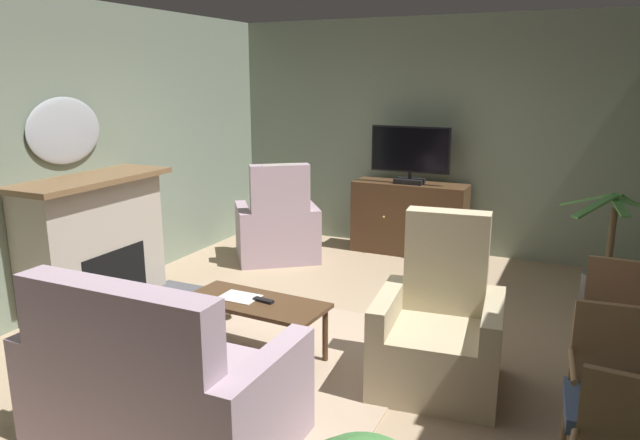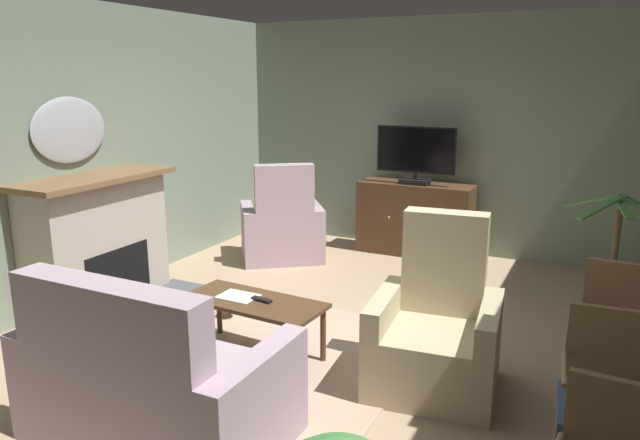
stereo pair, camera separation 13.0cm
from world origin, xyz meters
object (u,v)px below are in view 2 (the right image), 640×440
object	(u,v)px
fireplace	(100,244)
tv_cabinet	(414,221)
cat	(232,300)
folded_newspaper	(238,296)
wall_mirror_oval	(70,130)
armchair_by_fireplace	(282,229)
side_chair_far_end	(612,339)
sofa_floral	(152,386)
potted_plant_leafy_by_curtain	(610,290)
side_chair_nearest_door	(607,399)
television	(416,154)
tv_remote	(262,300)
coffee_table	(254,307)
armchair_near_window	(436,336)

from	to	relation	value
fireplace	tv_cabinet	world-z (taller)	fireplace
cat	folded_newspaper	bearing A→B (deg)	-51.37
wall_mirror_oval	cat	distance (m)	2.15
tv_cabinet	armchair_by_fireplace	distance (m)	1.62
wall_mirror_oval	side_chair_far_end	distance (m)	4.72
sofa_floral	potted_plant_leafy_by_curtain	bearing A→B (deg)	54.57
wall_mirror_oval	side_chair_nearest_door	world-z (taller)	wall_mirror_oval
television	tv_remote	world-z (taller)	television
tv_remote	potted_plant_leafy_by_curtain	distance (m)	3.22
fireplace	side_chair_far_end	xyz separation A→B (m)	(4.34, 0.04, -0.07)
tv_cabinet	side_chair_far_end	bearing A→B (deg)	-52.69
sofa_floral	fireplace	bearing A→B (deg)	142.99
armchair_by_fireplace	side_chair_nearest_door	world-z (taller)	armchair_by_fireplace
coffee_table	side_chair_nearest_door	size ratio (longest dim) A/B	1.18
television	cat	size ratio (longest dim) A/B	1.47
tv_cabinet	coffee_table	distance (m)	3.22
tv_cabinet	coffee_table	world-z (taller)	tv_cabinet
wall_mirror_oval	coffee_table	distance (m)	2.48
folded_newspaper	side_chair_far_end	distance (m)	2.62
sofa_floral	potted_plant_leafy_by_curtain	size ratio (longest dim) A/B	1.37
sofa_floral	potted_plant_leafy_by_curtain	distance (m)	4.12
sofa_floral	side_chair_nearest_door	size ratio (longest dim) A/B	1.61
coffee_table	fireplace	bearing A→B (deg)	171.76
television	side_chair_far_end	bearing A→B (deg)	-52.18
armchair_by_fireplace	tv_cabinet	bearing A→B (deg)	34.42
sofa_floral	cat	world-z (taller)	sofa_floral
fireplace	folded_newspaper	size ratio (longest dim) A/B	5.22
coffee_table	armchair_near_window	xyz separation A→B (m)	(1.36, 0.21, -0.04)
tv_remote	side_chair_nearest_door	size ratio (longest dim) A/B	0.18
coffee_table	side_chair_nearest_door	distance (m)	2.49
wall_mirror_oval	sofa_floral	world-z (taller)	wall_mirror_oval
television	side_chair_far_end	distance (m)	3.66
wall_mirror_oval	tv_remote	xyz separation A→B (m)	(2.19, -0.26, -1.17)
coffee_table	folded_newspaper	xyz separation A→B (m)	(-0.15, 0.01, 0.06)
tv_remote	folded_newspaper	size ratio (longest dim) A/B	0.57
armchair_by_fireplace	potted_plant_leafy_by_curtain	world-z (taller)	armchair_by_fireplace
sofa_floral	potted_plant_leafy_by_curtain	world-z (taller)	potted_plant_leafy_by_curtain
coffee_table	sofa_floral	world-z (taller)	sofa_floral
fireplace	tv_remote	size ratio (longest dim) A/B	9.21
coffee_table	potted_plant_leafy_by_curtain	bearing A→B (deg)	41.58
fireplace	folded_newspaper	world-z (taller)	fireplace
wall_mirror_oval	television	distance (m)	3.76
tv_remote	armchair_near_window	world-z (taller)	armchair_near_window
wall_mirror_oval	sofa_floral	bearing A→B (deg)	-33.77
television	side_chair_far_end	world-z (taller)	television
tv_remote	armchair_by_fireplace	size ratio (longest dim) A/B	0.14
tv_remote	armchair_near_window	bearing A→B (deg)	-163.84
armchair_near_window	potted_plant_leafy_by_curtain	xyz separation A→B (m)	(1.08, 1.96, -0.13)
fireplace	sofa_floral	distance (m)	2.44
potted_plant_leafy_by_curtain	sofa_floral	bearing A→B (deg)	-125.43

